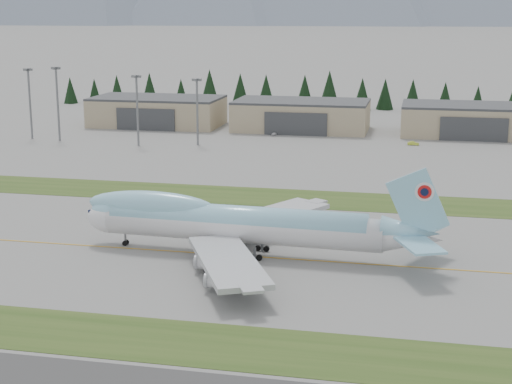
% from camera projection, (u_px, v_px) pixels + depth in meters
% --- Properties ---
extents(ground, '(7000.00, 7000.00, 0.00)m').
position_uv_depth(ground, '(256.00, 257.00, 140.12)').
color(ground, slate).
rests_on(ground, ground).
extents(grass_strip_near, '(400.00, 14.00, 0.08)m').
position_uv_depth(grass_strip_near, '(197.00, 344.00, 103.94)').
color(grass_strip_near, '#2E4719').
rests_on(grass_strip_near, ground).
extents(grass_strip_far, '(400.00, 18.00, 0.08)m').
position_uv_depth(grass_strip_far, '(296.00, 199.00, 182.97)').
color(grass_strip_far, '#2E4719').
rests_on(grass_strip_far, ground).
extents(taxiway_line_main, '(400.00, 0.40, 0.02)m').
position_uv_depth(taxiway_line_main, '(256.00, 257.00, 140.12)').
color(taxiway_line_main, '#C38C16').
rests_on(taxiway_line_main, ground).
extents(boeing_747_freighter, '(66.59, 57.72, 17.62)m').
position_uv_depth(boeing_747_freighter, '(238.00, 223.00, 140.38)').
color(boeing_747_freighter, silver).
rests_on(boeing_747_freighter, ground).
extents(hangar_left, '(48.00, 26.60, 10.80)m').
position_uv_depth(hangar_left, '(157.00, 111.00, 295.77)').
color(hangar_left, gray).
rests_on(hangar_left, ground).
extents(hangar_center, '(48.00, 26.60, 10.80)m').
position_uv_depth(hangar_center, '(301.00, 115.00, 284.64)').
color(hangar_center, gray).
rests_on(hangar_center, ground).
extents(hangar_right, '(48.00, 26.60, 10.80)m').
position_uv_depth(hangar_right, '(472.00, 120.00, 272.51)').
color(hangar_right, gray).
rests_on(hangar_right, ground).
extents(floodlight_masts, '(202.07, 8.79, 24.52)m').
position_uv_depth(floodlight_masts, '(263.00, 98.00, 245.18)').
color(floodlight_masts, slate).
rests_on(floodlight_masts, ground).
extents(service_vehicle_a, '(1.60, 3.28, 1.08)m').
position_uv_depth(service_vehicle_a, '(274.00, 136.00, 272.91)').
color(service_vehicle_a, silver).
rests_on(service_vehicle_a, ground).
extents(service_vehicle_b, '(3.78, 1.43, 1.23)m').
position_uv_depth(service_vehicle_b, '(413.00, 145.00, 253.99)').
color(service_vehicle_b, '#B3C832').
rests_on(service_vehicle_b, ground).
extents(conifer_belt, '(270.04, 16.35, 16.83)m').
position_uv_depth(conifer_belt, '(354.00, 93.00, 341.08)').
color(conifer_belt, black).
rests_on(conifer_belt, ground).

